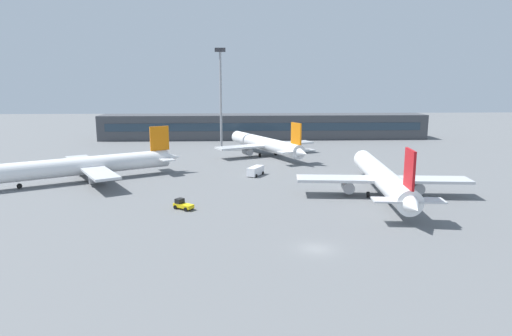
% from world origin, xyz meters
% --- Properties ---
extents(ground_plane, '(400.00, 400.00, 0.00)m').
position_xyz_m(ground_plane, '(0.00, 40.00, 0.00)').
color(ground_plane, slate).
extents(terminal_building, '(119.56, 12.13, 9.00)m').
position_xyz_m(terminal_building, '(0.00, 112.35, 4.50)').
color(terminal_building, '#3F4247').
rests_on(terminal_building, ground_plane).
extents(airplane_near, '(32.69, 46.72, 11.54)m').
position_xyz_m(airplane_near, '(17.41, 27.98, 3.52)').
color(airplane_near, white).
rests_on(airplane_near, ground_plane).
extents(airplane_mid, '(40.40, 29.38, 11.04)m').
position_xyz_m(airplane_mid, '(-43.35, 42.06, 3.37)').
color(airplane_mid, white).
rests_on(airplane_mid, ground_plane).
extents(airplane_far, '(29.44, 40.75, 10.82)m').
position_xyz_m(airplane_far, '(-2.20, 75.32, 3.30)').
color(airplane_far, white).
rests_on(airplane_far, ground_plane).
extents(baggage_tug_yellow, '(3.77, 3.37, 1.75)m').
position_xyz_m(baggage_tug_yellow, '(-19.58, 19.39, 0.80)').
color(baggage_tug_yellow, yellow).
rests_on(baggage_tug_yellow, ground_plane).
extents(service_van_white, '(4.25, 5.52, 2.08)m').
position_xyz_m(service_van_white, '(-5.94, 46.20, 1.11)').
color(service_van_white, white).
rests_on(service_van_white, ground_plane).
extents(floodlight_tower_west, '(3.20, 0.80, 31.04)m').
position_xyz_m(floodlight_tower_west, '(-14.90, 84.28, 17.61)').
color(floodlight_tower_west, gray).
rests_on(floodlight_tower_west, ground_plane).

